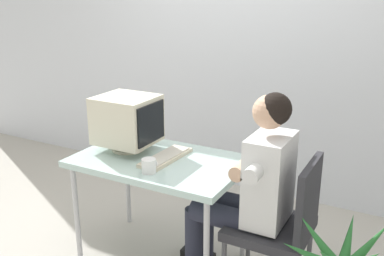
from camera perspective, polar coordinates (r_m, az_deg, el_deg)
ground_plane at (r=3.23m, az=-3.99°, el=-16.48°), size 12.00×12.00×0.00m
wall_back at (r=3.84m, az=10.99°, el=12.69°), size 8.00×0.10×3.00m
desk at (r=2.90m, az=-4.27°, el=-5.12°), size 1.11×0.70×0.75m
crt_monitor at (r=3.00m, az=-8.49°, el=1.02°), size 0.40×0.36×0.38m
keyboard at (r=2.86m, az=-3.47°, el=-3.83°), size 0.17×0.44×0.03m
office_chair at (r=2.67m, az=11.72°, el=-11.92°), size 0.47×0.47×0.91m
person_seated at (r=2.65m, az=7.54°, el=-7.55°), size 0.74×0.56×1.28m
desk_mug at (r=2.66m, az=-5.66°, el=-4.95°), size 0.09×0.10×0.09m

